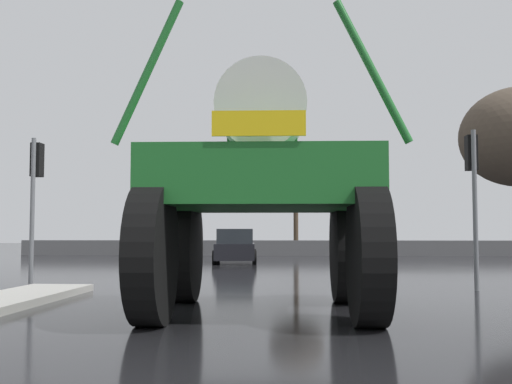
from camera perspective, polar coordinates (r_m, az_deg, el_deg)
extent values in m
plane|color=black|center=(22.15, 0.21, -7.21)|extent=(120.00, 120.00, 0.00)
cylinder|color=black|center=(12.46, -6.43, -5.16)|extent=(0.51, 2.06, 2.05)
cylinder|color=black|center=(12.39, 8.08, -5.16)|extent=(0.51, 2.06, 2.05)
cylinder|color=black|center=(9.29, -9.40, -5.63)|extent=(0.51, 2.06, 2.05)
cylinder|color=black|center=(9.19, 10.17, -5.64)|extent=(0.51, 2.06, 2.05)
cube|color=#1E6B28|center=(10.75, 0.60, 0.78)|extent=(3.73, 4.01, 0.88)
cube|color=#1A5B22|center=(11.25, 0.65, 5.17)|extent=(1.22, 1.29, 0.91)
cylinder|color=silver|center=(10.34, 0.51, 7.42)|extent=(1.47, 1.42, 1.43)
cylinder|color=#1E6B28|center=(9.44, -9.83, 10.65)|extent=(1.05, 0.15, 2.15)
cylinder|color=#1E6B28|center=(9.34, 10.54, 10.71)|extent=(1.13, 0.15, 2.12)
cube|color=yellow|center=(8.86, 0.25, 6.25)|extent=(1.32, 0.07, 0.36)
cube|color=black|center=(28.22, -1.89, -5.39)|extent=(1.99, 4.21, 0.70)
cube|color=#23282D|center=(28.06, -1.90, -4.03)|extent=(1.71, 2.21, 0.64)
cylinder|color=black|center=(29.61, -3.48, -5.75)|extent=(0.22, 0.61, 0.60)
cylinder|color=black|center=(29.57, -0.18, -5.76)|extent=(0.22, 0.61, 0.60)
cylinder|color=black|center=(26.92, -3.79, -5.95)|extent=(0.22, 0.61, 0.60)
cylinder|color=black|center=(26.87, -0.15, -5.96)|extent=(0.22, 0.61, 0.60)
cylinder|color=slate|center=(16.32, -19.64, -1.77)|extent=(0.11, 0.11, 3.68)
cube|color=black|center=(16.61, -19.25, 2.76)|extent=(0.24, 0.32, 0.84)
sphere|color=#390503|center=(16.82, -18.97, 3.60)|extent=(0.17, 0.17, 0.17)
sphere|color=#3C2403|center=(16.78, -18.99, 2.69)|extent=(0.17, 0.17, 0.17)
sphere|color=green|center=(16.76, -19.01, 1.77)|extent=(0.17, 0.17, 0.17)
cylinder|color=slate|center=(15.57, 19.26, -1.52)|extent=(0.11, 0.11, 3.77)
cube|color=black|center=(15.88, 18.94, 3.37)|extent=(0.24, 0.32, 0.84)
sphere|color=#390503|center=(16.10, 18.75, 4.25)|extent=(0.17, 0.17, 0.17)
sphere|color=#3C2403|center=(16.06, 18.77, 3.29)|extent=(0.17, 0.17, 0.17)
sphere|color=green|center=(16.04, 18.79, 2.33)|extent=(0.17, 0.17, 0.17)
cylinder|color=slate|center=(29.79, -7.77, -2.59)|extent=(0.11, 0.11, 3.84)
cube|color=black|center=(30.06, -7.67, 0.06)|extent=(0.24, 0.32, 0.84)
sphere|color=#390503|center=(30.26, -7.59, 0.55)|extent=(0.17, 0.17, 0.17)
sphere|color=#3C2403|center=(30.25, -7.60, 0.04)|extent=(0.17, 0.17, 0.17)
sphere|color=green|center=(30.23, -7.60, -0.47)|extent=(0.17, 0.17, 0.17)
cylinder|color=#473828|center=(38.67, 3.64, -2.50)|extent=(0.29, 0.29, 4.34)
ellipsoid|color=brown|center=(38.89, 3.62, 2.46)|extent=(3.42, 3.42, 2.91)
cube|color=#59595B|center=(37.48, 1.62, -5.10)|extent=(30.74, 0.24, 0.90)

